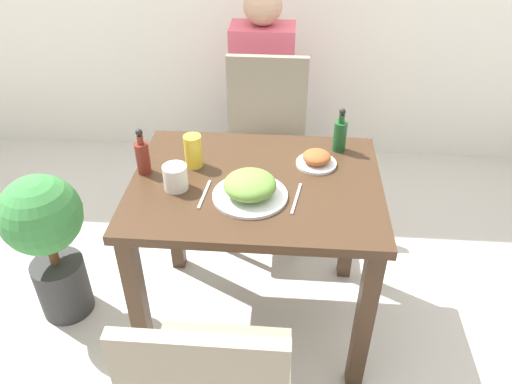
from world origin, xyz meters
The scene contains 13 objects.
ground_plane centered at (0.00, 0.00, 0.00)m, with size 16.00×16.00×0.00m, color beige.
dining_table centered at (0.00, 0.00, 0.60)m, with size 0.92×0.70×0.73m.
chair_far centered at (-0.01, 0.68, 0.52)m, with size 0.42×0.42×0.91m.
food_plate centered at (-0.01, -0.10, 0.77)m, with size 0.26×0.26×0.09m.
side_plate centered at (0.22, 0.13, 0.76)m, with size 0.15×0.15×0.06m.
drink_cup centered at (-0.28, -0.07, 0.78)m, with size 0.09×0.09×0.09m.
juice_glass centered at (-0.24, 0.09, 0.80)m, with size 0.07×0.07×0.13m.
sauce_bottle centered at (0.31, 0.25, 0.80)m, with size 0.05×0.05×0.18m.
condiment_bottle centered at (-0.42, 0.03, 0.80)m, with size 0.05×0.05×0.18m.
fork_utensil centered at (-0.17, -0.10, 0.74)m, with size 0.02×0.17×0.00m.
spoon_utensil centered at (0.15, -0.10, 0.74)m, with size 0.04×0.18×0.00m.
potted_plant_left centered at (-0.86, -0.02, 0.43)m, with size 0.33×0.33×0.70m.
person_figure centered at (-0.05, 1.07, 0.58)m, with size 0.34×0.22×1.17m.
Camera 1 is at (0.12, -1.50, 1.76)m, focal length 35.00 mm.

